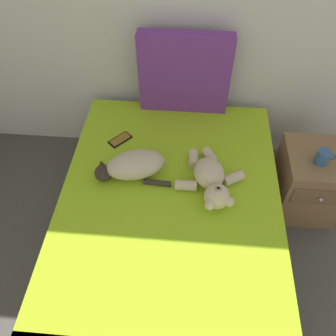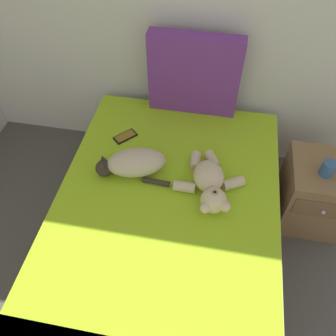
# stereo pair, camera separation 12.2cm
# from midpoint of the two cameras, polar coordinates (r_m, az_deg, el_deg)

# --- Properties ---
(bed) EXTENTS (1.29, 1.91, 0.52)m
(bed) POSITION_cam_midpoint_polar(r_m,az_deg,el_deg) (2.09, -1.66, -11.45)
(bed) COLOR olive
(bed) RESTS_ON ground_plane
(patterned_cushion) EXTENTS (0.59, 0.10, 0.55)m
(patterned_cushion) POSITION_cam_midpoint_polar(r_m,az_deg,el_deg) (2.28, 1.17, 15.44)
(patterned_cushion) COLOR #72338C
(patterned_cushion) RESTS_ON bed
(cat) EXTENTS (0.44, 0.28, 0.15)m
(cat) POSITION_cam_midpoint_polar(r_m,az_deg,el_deg) (1.98, -7.76, 0.30)
(cat) COLOR #C6B293
(cat) RESTS_ON bed
(teddy_bear) EXTENTS (0.40, 0.48, 0.15)m
(teddy_bear) POSITION_cam_midpoint_polar(r_m,az_deg,el_deg) (1.91, 5.41, -2.11)
(teddy_bear) COLOR beige
(teddy_bear) RESTS_ON bed
(cell_phone) EXTENTS (0.15, 0.16, 0.01)m
(cell_phone) POSITION_cam_midpoint_polar(r_m,az_deg,el_deg) (2.23, -9.58, 4.66)
(cell_phone) COLOR black
(cell_phone) RESTS_ON bed
(nightstand) EXTENTS (0.40, 0.44, 0.52)m
(nightstand) POSITION_cam_midpoint_polar(r_m,az_deg,el_deg) (2.47, 21.15, -2.27)
(nightstand) COLOR olive
(nightstand) RESTS_ON ground_plane
(mug) EXTENTS (0.12, 0.08, 0.09)m
(mug) POSITION_cam_midpoint_polar(r_m,az_deg,el_deg) (2.21, 23.09, 1.67)
(mug) COLOR #33598C
(mug) RESTS_ON nightstand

